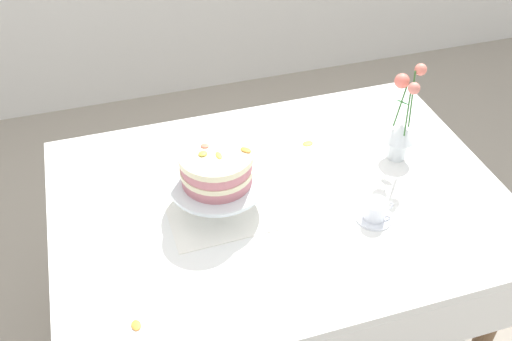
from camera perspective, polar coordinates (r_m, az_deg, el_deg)
ground_plane at (r=2.35m, az=1.92°, el=-15.95°), size 12.00×12.00×0.00m
dining_table at (r=1.83m, az=2.58°, el=-5.08°), size 1.40×1.00×0.74m
linen_napkin at (r=1.75m, az=-3.77°, el=-3.41°), size 0.33×0.33×0.00m
cake_stand at (r=1.70m, az=-3.88°, el=-1.42°), size 0.29×0.29×0.10m
layer_cake at (r=1.65m, az=-3.99°, el=0.43°), size 0.22×0.22×0.11m
flower_vase at (r=1.91m, az=14.37°, el=4.26°), size 0.10×0.10×0.35m
teacup at (r=1.72m, az=11.86°, el=-4.01°), size 0.11×0.11×0.07m
loose_petal_0 at (r=1.49m, az=-11.92°, el=-14.93°), size 0.03×0.04×0.00m
loose_petal_1 at (r=1.99m, az=5.21°, el=2.72°), size 0.04×0.03×0.00m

